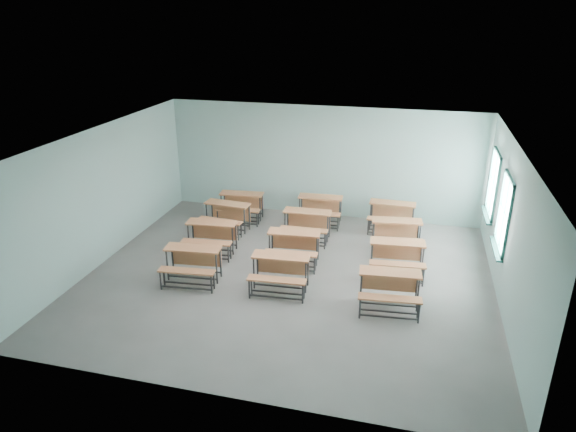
% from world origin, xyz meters
% --- Properties ---
extents(room, '(9.04, 8.04, 3.24)m').
position_xyz_m(room, '(0.08, 0.03, 1.60)').
color(room, gray).
rests_on(room, ground).
extents(desk_unit_r0c0, '(1.31, 0.95, 0.77)m').
position_xyz_m(desk_unit_r0c0, '(-2.02, -0.68, 0.52)').
color(desk_unit_r0c0, '#BC6F44').
rests_on(desk_unit_r0c0, ground).
extents(desk_unit_r0c1, '(1.29, 0.91, 0.77)m').
position_xyz_m(desk_unit_r0c1, '(-0.03, -0.57, 0.52)').
color(desk_unit_r0c1, '#BC6F44').
rests_on(desk_unit_r0c1, ground).
extents(desk_unit_r0c2, '(1.31, 0.94, 0.77)m').
position_xyz_m(desk_unit_r0c2, '(2.29, -0.74, 0.52)').
color(desk_unit_r0c2, '#BC6F44').
rests_on(desk_unit_r0c2, ground).
extents(desk_unit_r1c0, '(1.30, 0.93, 0.77)m').
position_xyz_m(desk_unit_r1c0, '(-2.17, 0.79, 0.52)').
color(desk_unit_r1c0, '#BC6F44').
rests_on(desk_unit_r1c0, ground).
extents(desk_unit_r1c1, '(1.30, 0.93, 0.77)m').
position_xyz_m(desk_unit_r1c1, '(-0.05, 0.71, 0.52)').
color(desk_unit_r1c1, '#BC6F44').
rests_on(desk_unit_r1c1, ground).
extents(desk_unit_r1c2, '(1.30, 0.93, 0.77)m').
position_xyz_m(desk_unit_r1c2, '(2.36, 0.75, 0.52)').
color(desk_unit_r1c2, '#BC6F44').
rests_on(desk_unit_r1c2, ground).
extents(desk_unit_r2c0, '(1.30, 0.94, 0.77)m').
position_xyz_m(desk_unit_r2c0, '(-2.28, 2.14, 0.52)').
color(desk_unit_r2c0, '#BC6F44').
rests_on(desk_unit_r2c0, ground).
extents(desk_unit_r2c1, '(1.25, 0.86, 0.77)m').
position_xyz_m(desk_unit_r2c1, '(-0.04, 2.11, 0.52)').
color(desk_unit_r2c1, '#BC6F44').
rests_on(desk_unit_r2c1, ground).
extents(desk_unit_r2c2, '(1.32, 0.97, 0.77)m').
position_xyz_m(desk_unit_r2c2, '(2.28, 2.05, 0.52)').
color(desk_unit_r2c2, '#BC6F44').
rests_on(desk_unit_r2c2, ground).
extents(desk_unit_r3c0, '(1.31, 0.94, 0.77)m').
position_xyz_m(desk_unit_r3c0, '(-2.15, 3.00, 0.52)').
color(desk_unit_r3c0, '#BC6F44').
rests_on(desk_unit_r3c0, ground).
extents(desk_unit_r3c1, '(1.28, 0.89, 0.77)m').
position_xyz_m(desk_unit_r3c1, '(0.09, 3.29, 0.52)').
color(desk_unit_r3c1, '#BC6F44').
rests_on(desk_unit_r3c1, ground).
extents(desk_unit_r3c2, '(1.26, 0.86, 0.77)m').
position_xyz_m(desk_unit_r3c2, '(2.08, 3.29, 0.52)').
color(desk_unit_r3c2, '#BC6F44').
rests_on(desk_unit_r3c2, ground).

